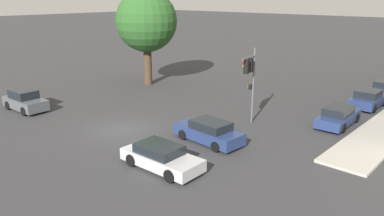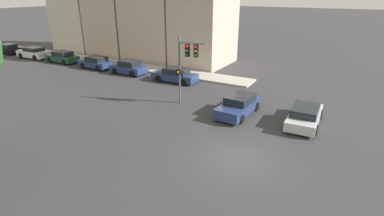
# 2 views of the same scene
# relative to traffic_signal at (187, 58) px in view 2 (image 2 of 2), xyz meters

# --- Properties ---
(ground_plane) EXTENTS (300.00, 300.00, 0.00)m
(ground_plane) POSITION_rel_traffic_signal_xyz_m (-5.65, -6.40, -3.60)
(ground_plane) COLOR #333335
(sidewalk_strip) EXTENTS (2.70, 60.00, 0.16)m
(sidewalk_strip) POSITION_rel_traffic_signal_xyz_m (7.41, 27.29, -3.52)
(sidewalk_strip) COLOR #ADA89E
(sidewalk_strip) RESTS_ON ground_plane
(rowhouse_backdrop) EXTENTS (8.00, 25.53, 12.78)m
(rowhouse_backdrop) POSITION_rel_traffic_signal_xyz_m (12.54, 15.70, 2.23)
(rowhouse_backdrop) COLOR #BCA893
(rowhouse_backdrop) RESTS_ON ground_plane
(traffic_signal) EXTENTS (0.82, 2.11, 5.20)m
(traffic_signal) POSITION_rel_traffic_signal_xyz_m (0.00, 0.00, 0.00)
(traffic_signal) COLOR #515456
(traffic_signal) RESTS_ON ground_plane
(crossing_car_0) EXTENTS (4.49, 2.08, 1.37)m
(crossing_car_0) POSITION_rel_traffic_signal_xyz_m (0.04, -4.22, -2.95)
(crossing_car_0) COLOR navy
(crossing_car_0) RESTS_ON ground_plane
(crossing_car_1) EXTENTS (4.49, 2.03, 1.26)m
(crossing_car_1) POSITION_rel_traffic_signal_xyz_m (0.49, -8.62, -2.99)
(crossing_car_1) COLOR #B7B7BC
(crossing_car_1) RESTS_ON ground_plane
(parked_car_0) EXTENTS (1.93, 4.45, 1.35)m
(parked_car_0) POSITION_rel_traffic_signal_xyz_m (4.66, 4.06, -2.96)
(parked_car_0) COLOR navy
(parked_car_0) RESTS_ON ground_plane
(parked_car_1) EXTENTS (1.94, 3.82, 1.43)m
(parked_car_1) POSITION_rel_traffic_signal_xyz_m (4.74, 9.85, -2.93)
(parked_car_1) COLOR navy
(parked_car_1) RESTS_ON ground_plane
(parked_car_2) EXTENTS (1.98, 4.07, 1.35)m
(parked_car_2) POSITION_rel_traffic_signal_xyz_m (4.73, 14.61, -2.96)
(parked_car_2) COLOR navy
(parked_car_2) RESTS_ON ground_plane
(parked_car_3) EXTENTS (1.90, 4.29, 1.37)m
(parked_car_3) POSITION_rel_traffic_signal_xyz_m (4.86, 20.39, -2.95)
(parked_car_3) COLOR #194728
(parked_car_3) RESTS_ON ground_plane
(parked_car_4) EXTENTS (2.01, 4.50, 1.43)m
(parked_car_4) POSITION_rel_traffic_signal_xyz_m (4.68, 25.67, -2.91)
(parked_car_4) COLOR silver
(parked_car_4) RESTS_ON ground_plane
(parked_car_5) EXTENTS (1.83, 3.85, 1.34)m
(parked_car_5) POSITION_rel_traffic_signal_xyz_m (4.84, 31.50, -2.96)
(parked_car_5) COLOR black
(parked_car_5) RESTS_ON ground_plane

